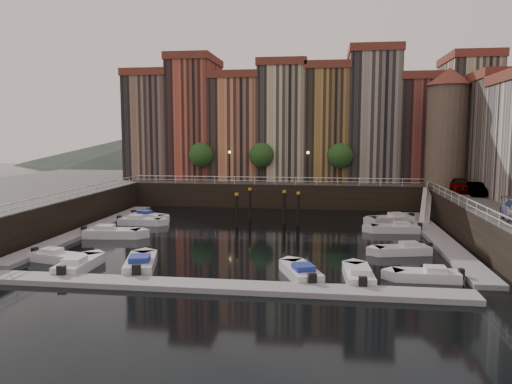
# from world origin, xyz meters

# --- Properties ---
(ground) EXTENTS (200.00, 200.00, 0.00)m
(ground) POSITION_xyz_m (0.00, 0.00, 0.00)
(ground) COLOR black
(ground) RESTS_ON ground
(quay_far) EXTENTS (80.00, 20.00, 3.00)m
(quay_far) POSITION_xyz_m (0.00, 26.00, 1.50)
(quay_far) COLOR black
(quay_far) RESTS_ON ground
(dock_left) EXTENTS (2.00, 28.00, 0.35)m
(dock_left) POSITION_xyz_m (-16.20, -1.00, 0.17)
(dock_left) COLOR gray
(dock_left) RESTS_ON ground
(dock_right) EXTENTS (2.00, 28.00, 0.35)m
(dock_right) POSITION_xyz_m (16.20, -1.00, 0.17)
(dock_right) COLOR gray
(dock_right) RESTS_ON ground
(dock_near) EXTENTS (30.00, 2.00, 0.35)m
(dock_near) POSITION_xyz_m (0.00, -17.00, 0.17)
(dock_near) COLOR gray
(dock_near) RESTS_ON ground
(mountains) EXTENTS (145.00, 100.00, 18.00)m
(mountains) POSITION_xyz_m (1.72, 110.00, 7.92)
(mountains) COLOR #2D382D
(mountains) RESTS_ON ground
(far_terrace) EXTENTS (48.70, 10.30, 17.50)m
(far_terrace) POSITION_xyz_m (3.31, 23.50, 10.95)
(far_terrace) COLOR #866955
(far_terrace) RESTS_ON quay_far
(corner_tower) EXTENTS (5.20, 5.20, 13.80)m
(corner_tower) POSITION_xyz_m (20.00, 14.50, 10.19)
(corner_tower) COLOR #6B5B4C
(corner_tower) RESTS_ON quay_right
(promenade_trees) EXTENTS (21.20, 3.20, 5.20)m
(promenade_trees) POSITION_xyz_m (-1.33, 18.20, 6.58)
(promenade_trees) COLOR black
(promenade_trees) RESTS_ON quay_far
(street_lamps) EXTENTS (10.36, 0.36, 4.18)m
(street_lamps) POSITION_xyz_m (-1.00, 17.20, 5.90)
(street_lamps) COLOR black
(street_lamps) RESTS_ON quay_far
(railings) EXTENTS (36.08, 34.04, 0.52)m
(railings) POSITION_xyz_m (0.00, 4.88, 3.79)
(railings) COLOR white
(railings) RESTS_ON ground
(gangway) EXTENTS (2.78, 8.32, 3.73)m
(gangway) POSITION_xyz_m (17.10, 10.00, 1.92)
(gangway) COLOR white
(gangway) RESTS_ON ground
(mooring_pilings) EXTENTS (6.41, 5.17, 3.78)m
(mooring_pilings) POSITION_xyz_m (0.26, 5.34, 1.65)
(mooring_pilings) COLOR black
(mooring_pilings) RESTS_ON ground
(boat_left_0) EXTENTS (4.59, 2.59, 1.03)m
(boat_left_0) POSITION_xyz_m (-13.25, -12.21, 0.35)
(boat_left_0) COLOR silver
(boat_left_0) RESTS_ON ground
(boat_left_2) EXTENTS (5.35, 2.41, 1.21)m
(boat_left_2) POSITION_xyz_m (-12.98, -3.48, 0.41)
(boat_left_2) COLOR silver
(boat_left_2) RESTS_ON ground
(boat_left_3) EXTENTS (4.64, 1.72, 1.07)m
(boat_left_3) POSITION_xyz_m (-12.81, 3.03, 0.36)
(boat_left_3) COLOR silver
(boat_left_3) RESTS_ON ground
(boat_left_4) EXTENTS (4.55, 3.08, 1.03)m
(boat_left_4) POSITION_xyz_m (-13.00, 6.14, 0.35)
(boat_left_4) COLOR silver
(boat_left_4) RESTS_ON ground
(boat_right_0) EXTENTS (4.36, 1.60, 1.00)m
(boat_right_0) POSITION_xyz_m (12.83, -13.35, 0.34)
(boat_right_0) COLOR silver
(boat_right_0) RESTS_ON ground
(boat_right_1) EXTENTS (4.61, 2.64, 1.03)m
(boat_right_1) POSITION_xyz_m (12.36, -6.34, 0.35)
(boat_right_1) COLOR silver
(boat_right_1) RESTS_ON ground
(boat_right_3) EXTENTS (4.80, 2.04, 1.09)m
(boat_right_3) POSITION_xyz_m (12.98, 2.56, 0.37)
(boat_right_3) COLOR silver
(boat_right_3) RESTS_ON ground
(boat_right_4) EXTENTS (4.97, 3.37, 1.13)m
(boat_right_4) POSITION_xyz_m (13.26, 7.78, 0.38)
(boat_right_4) COLOR silver
(boat_right_4) RESTS_ON ground
(boat_near_0) EXTENTS (1.86, 4.91, 1.12)m
(boat_near_0) POSITION_xyz_m (-10.51, -14.22, 0.38)
(boat_near_0) COLOR silver
(boat_near_0) RESTS_ON ground
(boat_near_1) EXTENTS (3.12, 5.39, 1.21)m
(boat_near_1) POSITION_xyz_m (-6.33, -13.47, 0.41)
(boat_near_1) COLOR silver
(boat_near_1) RESTS_ON ground
(boat_near_2) EXTENTS (3.18, 4.87, 1.10)m
(boat_near_2) POSITION_xyz_m (4.75, -13.91, 0.37)
(boat_near_2) COLOR silver
(boat_near_2) RESTS_ON ground
(boat_near_3) EXTENTS (1.93, 4.73, 1.08)m
(boat_near_3) POSITION_xyz_m (8.41, -14.06, 0.36)
(boat_near_3) COLOR silver
(boat_near_3) RESTS_ON ground
(car_a) EXTENTS (2.54, 4.86, 1.58)m
(car_a) POSITION_xyz_m (20.53, 9.99, 3.79)
(car_a) COLOR gray
(car_a) RESTS_ON quay_right
(car_b) EXTENTS (1.82, 4.19, 1.34)m
(car_b) POSITION_xyz_m (21.41, 7.19, 3.67)
(car_b) COLOR gray
(car_b) RESTS_ON quay_right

